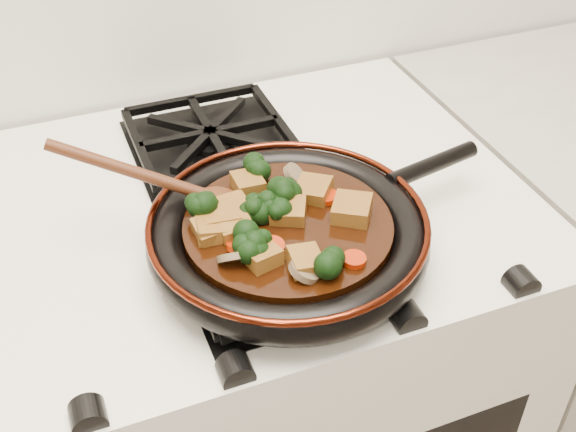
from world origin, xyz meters
name	(u,v)px	position (x,y,z in m)	size (l,w,h in m)	color
stove	(252,403)	(0.00, 1.69, 0.45)	(0.76, 0.60, 0.90)	white
burner_grate_front	(278,256)	(0.00, 1.55, 0.91)	(0.23, 0.23, 0.03)	black
burner_grate_back	(211,138)	(0.00, 1.83, 0.91)	(0.23, 0.23, 0.03)	black
skillet	(290,233)	(0.02, 1.55, 0.94)	(0.46, 0.33, 0.05)	black
braising_sauce	(288,230)	(0.01, 1.55, 0.95)	(0.25, 0.25, 0.02)	black
tofu_cube_0	(305,262)	(0.00, 1.48, 0.97)	(0.04, 0.03, 0.02)	brown
tofu_cube_1	(235,228)	(-0.05, 1.56, 0.97)	(0.04, 0.04, 0.02)	brown
tofu_cube_2	(352,210)	(0.09, 1.54, 0.97)	(0.04, 0.05, 0.02)	brown
tofu_cube_3	(288,212)	(0.02, 1.56, 0.97)	(0.04, 0.04, 0.02)	brown
tofu_cube_4	(313,191)	(0.06, 1.59, 0.97)	(0.04, 0.04, 0.02)	brown
tofu_cube_5	(222,219)	(-0.06, 1.58, 0.97)	(0.04, 0.04, 0.02)	brown
tofu_cube_6	(213,230)	(-0.07, 1.56, 0.97)	(0.04, 0.04, 0.02)	brown
tofu_cube_7	(260,255)	(-0.04, 1.50, 0.97)	(0.04, 0.04, 0.02)	brown
tofu_cube_8	(248,185)	(-0.01, 1.63, 0.97)	(0.04, 0.03, 0.02)	brown
tofu_cube_9	(212,230)	(-0.07, 1.56, 0.97)	(0.04, 0.04, 0.02)	brown
tofu_cube_10	(234,209)	(-0.04, 1.59, 0.97)	(0.04, 0.03, 0.02)	brown
broccoli_floret_0	(256,254)	(-0.04, 1.51, 0.97)	(0.06, 0.06, 0.05)	black
broccoli_floret_1	(256,209)	(-0.02, 1.58, 0.97)	(0.06, 0.06, 0.05)	black
broccoli_floret_2	(325,263)	(0.02, 1.46, 0.97)	(0.06, 0.06, 0.05)	black
broccoli_floret_3	(252,244)	(-0.04, 1.52, 0.97)	(0.06, 0.06, 0.06)	black
broccoli_floret_4	(270,214)	(0.00, 1.56, 0.97)	(0.06, 0.06, 0.05)	black
broccoli_floret_5	(200,207)	(-0.08, 1.60, 0.97)	(0.06, 0.06, 0.06)	black
broccoli_floret_6	(290,191)	(0.03, 1.59, 0.97)	(0.06, 0.06, 0.05)	black
broccoli_floret_7	(259,171)	(0.01, 1.65, 0.97)	(0.06, 0.06, 0.05)	black
carrot_coin_0	(273,246)	(-0.02, 1.52, 0.96)	(0.03, 0.03, 0.01)	#A62104
carrot_coin_1	(238,246)	(-0.05, 1.53, 0.96)	(0.03, 0.03, 0.01)	#A62104
carrot_coin_2	(222,224)	(-0.06, 1.57, 0.96)	(0.03, 0.03, 0.01)	#A62104
carrot_coin_3	(354,259)	(0.06, 1.46, 0.96)	(0.03, 0.03, 0.01)	#A62104
carrot_coin_4	(228,219)	(-0.05, 1.58, 0.96)	(0.03, 0.03, 0.01)	#A62104
carrot_coin_5	(328,197)	(0.07, 1.57, 0.96)	(0.03, 0.03, 0.01)	#A62104
mushroom_slice_0	(214,209)	(-0.06, 1.60, 0.97)	(0.03, 0.03, 0.01)	brown
mushroom_slice_1	(234,257)	(-0.07, 1.51, 0.97)	(0.04, 0.04, 0.01)	brown
mushroom_slice_2	(294,174)	(0.05, 1.63, 0.97)	(0.03, 0.03, 0.01)	brown
mushroom_slice_3	(305,270)	(0.00, 1.46, 0.97)	(0.04, 0.04, 0.01)	brown
wooden_spoon	(172,184)	(-0.10, 1.64, 0.98)	(0.13, 0.08, 0.20)	#49210F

